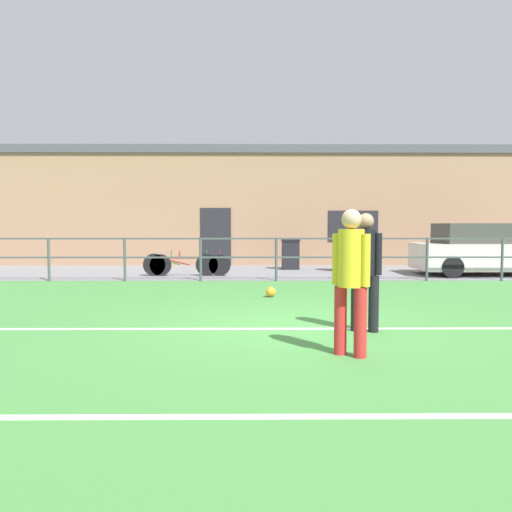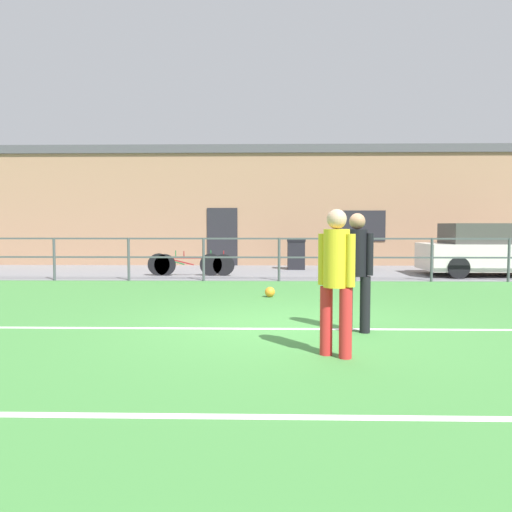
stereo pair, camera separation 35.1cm
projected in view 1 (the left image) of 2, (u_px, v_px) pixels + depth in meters
ground at (295, 327)px, 7.52m from camera, size 60.00×44.00×0.04m
field_line_touchline at (297, 329)px, 7.32m from camera, size 36.00×0.11×0.00m
field_line_hash at (334, 416)px, 3.97m from camera, size 36.00×0.11×0.00m
pavement_strip at (272, 272)px, 16.00m from camera, size 48.00×5.00×0.02m
perimeter_fence at (276, 253)px, 13.46m from camera, size 36.07×0.07×1.15m
clubhouse_facade at (269, 207)px, 19.56m from camera, size 28.00×2.56×4.37m
player_goalkeeper at (365, 265)px, 7.09m from camera, size 0.43×0.29×1.65m
player_striker at (351, 273)px, 5.75m from camera, size 0.39×0.31×1.67m
soccer_ball_match at (271, 292)px, 10.54m from camera, size 0.21×0.21×0.21m
parked_car_red at (488, 250)px, 15.00m from camera, size 4.23×1.95×1.51m
bicycle_parked_0 at (190, 265)px, 14.67m from camera, size 2.33×0.04×0.73m
bicycle_parked_1 at (180, 264)px, 14.66m from camera, size 2.16×0.04×0.74m
trash_bin_0 at (341, 256)px, 16.27m from camera, size 0.55×0.47×0.96m
trash_bin_1 at (290, 254)px, 16.86m from camera, size 0.59×0.50×1.00m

